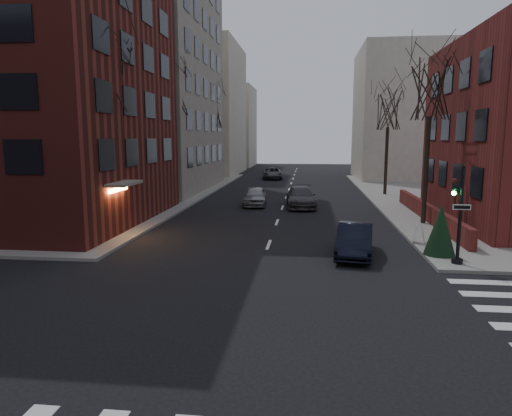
{
  "coord_description": "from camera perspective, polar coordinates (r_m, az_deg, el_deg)",
  "views": [
    {
      "loc": [
        1.86,
        -9.91,
        5.29
      ],
      "look_at": [
        -0.51,
        10.89,
        2.0
      ],
      "focal_mm": 32.0,
      "sensor_mm": 36.0,
      "label": 1
    }
  ],
  "objects": [
    {
      "name": "parked_sedan",
      "position": [
        20.88,
        12.24,
        -3.94
      ],
      "size": [
        2.08,
        4.5,
        1.43
      ],
      "primitive_type": "imported",
      "rotation": [
        0.0,
        0.0,
        -0.14
      ],
      "color": "black",
      "rests_on": "ground"
    },
    {
      "name": "building_distant_lb",
      "position": [
        83.26,
        -3.84,
        10.08
      ],
      "size": [
        10.0,
        12.0,
        14.0
      ],
      "primitive_type": "cube",
      "color": "beige",
      "rests_on": "ground"
    },
    {
      "name": "building_left_brick",
      "position": [
        31.82,
        -27.59,
        14.64
      ],
      "size": [
        15.0,
        15.0,
        18.0
      ],
      "primitive_type": "cube",
      "color": "maroon",
      "rests_on": "ground"
    },
    {
      "name": "tree_left_a",
      "position": [
        26.37,
        -18.08,
        15.43
      ],
      "size": [
        4.18,
        4.18,
        10.26
      ],
      "color": "#2D231C",
      "rests_on": "sidewalk_far_left"
    },
    {
      "name": "tree_right_a",
      "position": [
        28.89,
        21.0,
        13.79
      ],
      "size": [
        3.96,
        3.96,
        9.72
      ],
      "color": "#2D231C",
      "rests_on": "sidewalk_far_right"
    },
    {
      "name": "building_distant_la",
      "position": [
        67.16,
        -8.23,
        12.0
      ],
      "size": [
        14.0,
        16.0,
        18.0
      ],
      "primitive_type": "cube",
      "color": "beige",
      "rests_on": "ground"
    },
    {
      "name": "low_wall_right",
      "position": [
        30.21,
        20.67,
        -0.49
      ],
      "size": [
        0.35,
        16.0,
        1.0
      ],
      "primitive_type": "cube",
      "color": "maroon",
      "rests_on": "sidewalk_far_right"
    },
    {
      "name": "tree_left_b",
      "position": [
        37.63,
        -10.31,
        14.31
      ],
      "size": [
        4.4,
        4.4,
        10.8
      ],
      "color": "#2D231C",
      "rests_on": "sidewalk_far_left"
    },
    {
      "name": "streetlamp_near",
      "position": [
        33.47,
        -11.08,
        6.96
      ],
      "size": [
        0.36,
        0.36,
        6.28
      ],
      "color": "black",
      "rests_on": "sidewalk_far_left"
    },
    {
      "name": "tree_left_c",
      "position": [
        51.11,
        -5.67,
        11.95
      ],
      "size": [
        3.96,
        3.96,
        9.72
      ],
      "color": "#2D231C",
      "rests_on": "sidewalk_far_left"
    },
    {
      "name": "car_lane_silver",
      "position": [
        35.23,
        -0.13,
        1.48
      ],
      "size": [
        1.96,
        4.35,
        1.45
      ],
      "primitive_type": "imported",
      "rotation": [
        0.0,
        0.0,
        0.06
      ],
      "color": "gray",
      "rests_on": "ground"
    },
    {
      "name": "ground",
      "position": [
        11.38,
        -3.88,
        -18.77
      ],
      "size": [
        160.0,
        160.0,
        0.0
      ],
      "primitive_type": "plane",
      "color": "black",
      "rests_on": "ground"
    },
    {
      "name": "building_left_tan",
      "position": [
        48.58,
        -17.43,
        18.86
      ],
      "size": [
        18.0,
        18.0,
        28.0
      ],
      "primitive_type": "cube",
      "color": "gray",
      "rests_on": "ground"
    },
    {
      "name": "sandwich_board",
      "position": [
        23.66,
        19.68,
        -2.96
      ],
      "size": [
        0.49,
        0.64,
        0.96
      ],
      "primitive_type": "cube",
      "rotation": [
        0.0,
        0.0,
        -0.11
      ],
      "color": "silver",
      "rests_on": "sidewalk_far_right"
    },
    {
      "name": "tree_right_b",
      "position": [
        42.54,
        16.22,
        11.67
      ],
      "size": [
        3.74,
        3.74,
        9.18
      ],
      "color": "#2D231C",
      "rests_on": "sidewalk_far_right"
    },
    {
      "name": "traffic_signal",
      "position": [
        20.14,
        23.96,
        -1.51
      ],
      "size": [
        0.76,
        0.44,
        4.0
      ],
      "color": "black",
      "rests_on": "sidewalk_far_right"
    },
    {
      "name": "streetlamp_far",
      "position": [
        52.88,
        -4.51,
        7.76
      ],
      "size": [
        0.36,
        0.36,
        6.28
      ],
      "color": "black",
      "rests_on": "sidewalk_far_left"
    },
    {
      "name": "car_lane_gray",
      "position": [
        34.62,
        5.63,
        1.37
      ],
      "size": [
        2.53,
        5.39,
        1.52
      ],
      "primitive_type": "imported",
      "rotation": [
        0.0,
        0.0,
        0.08
      ],
      "color": "#424146",
      "rests_on": "ground"
    },
    {
      "name": "building_distant_ra",
      "position": [
        61.39,
        19.22,
        10.97
      ],
      "size": [
        14.0,
        14.0,
        16.0
      ],
      "primitive_type": "cube",
      "color": "beige",
      "rests_on": "ground"
    },
    {
      "name": "car_lane_far",
      "position": [
        57.47,
        2.04,
        4.35
      ],
      "size": [
        2.96,
        5.39,
        1.43
      ],
      "primitive_type": "imported",
      "rotation": [
        0.0,
        0.0,
        0.12
      ],
      "color": "#403F44",
      "rests_on": "ground"
    },
    {
      "name": "evergreen_shrub",
      "position": [
        21.46,
        22.07,
        -2.55
      ],
      "size": [
        1.62,
        1.62,
        2.23
      ],
      "primitive_type": "cone",
      "rotation": [
        0.0,
        0.0,
        -0.24
      ],
      "color": "black",
      "rests_on": "sidewalk_far_right"
    }
  ]
}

